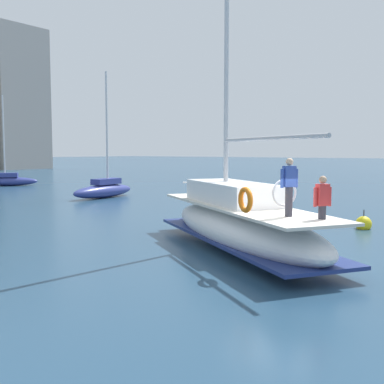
{
  "coord_description": "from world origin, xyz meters",
  "views": [
    {
      "loc": [
        -11.9,
        -5.96,
        3.24
      ],
      "look_at": [
        1.27,
        3.97,
        1.8
      ],
      "focal_mm": 44.21,
      "sensor_mm": 36.0,
      "label": 1
    }
  ],
  "objects_px": {
    "main_sailboat": "(240,222)",
    "moored_catamaran": "(9,180)",
    "mooring_buoy": "(364,224)",
    "moored_cutter_right": "(104,189)"
  },
  "relations": [
    {
      "from": "moored_catamaran",
      "to": "main_sailboat",
      "type": "bearing_deg",
      "value": -109.74
    },
    {
      "from": "moored_cutter_right",
      "to": "mooring_buoy",
      "type": "xyz_separation_m",
      "value": [
        -2.49,
        -18.49,
        -0.41
      ]
    },
    {
      "from": "moored_catamaran",
      "to": "moored_cutter_right",
      "type": "relative_size",
      "value": 0.96
    },
    {
      "from": "moored_catamaran",
      "to": "mooring_buoy",
      "type": "relative_size",
      "value": 8.92
    },
    {
      "from": "main_sailboat",
      "to": "moored_cutter_right",
      "type": "xyz_separation_m",
      "value": [
        9.14,
        16.51,
        -0.3
      ]
    },
    {
      "from": "main_sailboat",
      "to": "moored_catamaran",
      "type": "relative_size",
      "value": 1.56
    },
    {
      "from": "moored_cutter_right",
      "to": "mooring_buoy",
      "type": "height_order",
      "value": "moored_cutter_right"
    },
    {
      "from": "moored_cutter_right",
      "to": "main_sailboat",
      "type": "bearing_deg",
      "value": -118.97
    },
    {
      "from": "main_sailboat",
      "to": "moored_catamaran",
      "type": "xyz_separation_m",
      "value": [
        11.43,
        31.86,
        -0.34
      ]
    },
    {
      "from": "moored_catamaran",
      "to": "moored_cutter_right",
      "type": "height_order",
      "value": "moored_cutter_right"
    }
  ]
}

